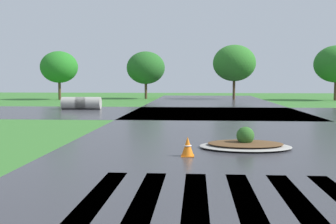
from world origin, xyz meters
The scene contains 7 objects.
asphalt_roadway centered at (0.00, 10.00, 0.00)m, with size 11.33×80.00×0.01m, color #35353A.
asphalt_cross_road centered at (0.00, 22.66, 0.00)m, with size 90.00×10.19×0.01m, color #35353A.
crosswalk_stripes centered at (0.00, 3.95, 0.00)m, with size 6.75×3.47×0.01m.
median_island centered at (0.19, 9.26, 0.14)m, with size 2.88×1.93×0.68m.
drainage_pipe_stack centered at (-9.60, 25.02, 0.44)m, with size 2.82×0.99×0.89m.
traffic_cone centered at (-1.58, 7.79, 0.27)m, with size 0.36×0.36×0.56m.
background_treeline centered at (3.13, 39.58, 3.65)m, with size 40.62×6.60×5.79m.
Camera 1 is at (-1.34, -3.42, 2.17)m, focal length 43.22 mm.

